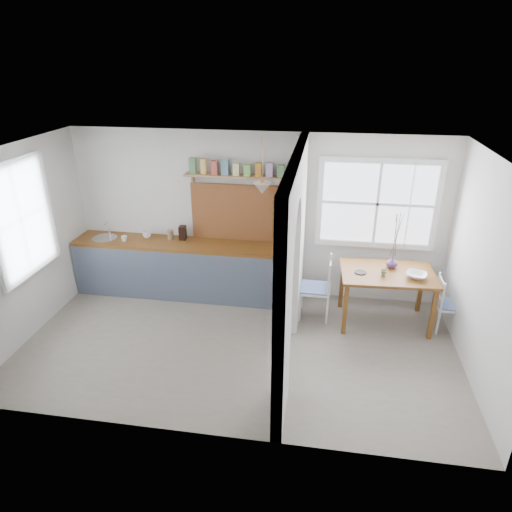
# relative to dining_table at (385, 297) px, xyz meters

# --- Properties ---
(floor) EXTENTS (5.80, 3.20, 0.01)m
(floor) POSITION_rel_dining_table_xyz_m (-1.98, -0.92, -0.40)
(floor) COLOR #6E675C
(floor) RESTS_ON ground
(ceiling) EXTENTS (5.80, 3.20, 0.01)m
(ceiling) POSITION_rel_dining_table_xyz_m (-1.98, -0.92, 2.20)
(ceiling) COLOR silver
(ceiling) RESTS_ON walls
(walls) EXTENTS (5.81, 3.21, 2.60)m
(walls) POSITION_rel_dining_table_xyz_m (-1.98, -0.92, 0.90)
(walls) COLOR silver
(walls) RESTS_ON floor
(partition) EXTENTS (0.12, 3.20, 2.60)m
(partition) POSITION_rel_dining_table_xyz_m (-1.28, -0.86, 1.05)
(partition) COLOR silver
(partition) RESTS_ON floor
(kitchen_window) EXTENTS (0.10, 1.16, 1.50)m
(kitchen_window) POSITION_rel_dining_table_xyz_m (-4.85, -0.92, 1.25)
(kitchen_window) COLOR white
(kitchen_window) RESTS_ON walls
(nook_window) EXTENTS (1.76, 0.10, 1.30)m
(nook_window) POSITION_rel_dining_table_xyz_m (-0.18, 0.64, 1.20)
(nook_window) COLOR white
(nook_window) RESTS_ON walls
(counter) EXTENTS (3.50, 0.60, 0.90)m
(counter) POSITION_rel_dining_table_xyz_m (-3.11, 0.40, 0.05)
(counter) COLOR brown
(counter) RESTS_ON floor
(sink) EXTENTS (0.40, 0.40, 0.02)m
(sink) POSITION_rel_dining_table_xyz_m (-4.41, 0.38, 0.49)
(sink) COLOR #BABABC
(sink) RESTS_ON counter
(backsplash) EXTENTS (1.65, 0.03, 0.90)m
(backsplash) POSITION_rel_dining_table_xyz_m (-2.18, 0.65, 0.95)
(backsplash) COLOR brown
(backsplash) RESTS_ON walls
(shelf) EXTENTS (1.75, 0.20, 0.21)m
(shelf) POSITION_rel_dining_table_xyz_m (-2.18, 0.57, 1.61)
(shelf) COLOR #B08153
(shelf) RESTS_ON walls
(pendant_lamp) EXTENTS (0.26, 0.26, 0.16)m
(pendant_lamp) POSITION_rel_dining_table_xyz_m (-1.83, 0.23, 1.48)
(pendant_lamp) COLOR silver
(pendant_lamp) RESTS_ON ceiling
(utensil_rail) EXTENTS (0.02, 0.50, 0.02)m
(utensil_rail) POSITION_rel_dining_table_xyz_m (-1.37, -0.02, 1.05)
(utensil_rail) COLOR #BABABC
(utensil_rail) RESTS_ON partition
(dining_table) EXTENTS (1.34, 0.93, 0.81)m
(dining_table) POSITION_rel_dining_table_xyz_m (0.00, 0.00, 0.00)
(dining_table) COLOR brown
(dining_table) RESTS_ON floor
(chair_left) EXTENTS (0.45, 0.45, 0.95)m
(chair_left) POSITION_rel_dining_table_xyz_m (-1.00, 0.00, 0.07)
(chair_left) COLOR silver
(chair_left) RESTS_ON floor
(chair_right) EXTENTS (0.37, 0.37, 0.81)m
(chair_right) POSITION_rel_dining_table_xyz_m (0.89, -0.07, 0.00)
(chair_right) COLOR silver
(chair_right) RESTS_ON floor
(kettle) EXTENTS (0.22, 0.20, 0.22)m
(kettle) POSITION_rel_dining_table_xyz_m (-1.51, 0.30, 0.60)
(kettle) COLOR silver
(kettle) RESTS_ON counter
(mug_a) EXTENTS (0.10, 0.10, 0.09)m
(mug_a) POSITION_rel_dining_table_xyz_m (-4.03, 0.29, 0.54)
(mug_a) COLOR silver
(mug_a) RESTS_ON counter
(mug_b) EXTENTS (0.16, 0.16, 0.11)m
(mug_b) POSITION_rel_dining_table_xyz_m (-3.74, 0.50, 0.55)
(mug_b) COLOR silver
(mug_b) RESTS_ON counter
(knife_block) EXTENTS (0.11, 0.15, 0.22)m
(knife_block) POSITION_rel_dining_table_xyz_m (-3.15, 0.53, 0.61)
(knife_block) COLOR black
(knife_block) RESTS_ON counter
(jar) EXTENTS (0.12, 0.12, 0.15)m
(jar) POSITION_rel_dining_table_xyz_m (-3.34, 0.51, 0.57)
(jar) COLOR olive
(jar) RESTS_ON counter
(towel_magenta) EXTENTS (0.02, 0.03, 0.60)m
(towel_magenta) POSITION_rel_dining_table_xyz_m (-1.40, 0.04, -0.13)
(towel_magenta) COLOR #DC3D83
(towel_magenta) RESTS_ON counter
(towel_orange) EXTENTS (0.02, 0.03, 0.54)m
(towel_orange) POSITION_rel_dining_table_xyz_m (-1.40, 0.02, -0.15)
(towel_orange) COLOR orange
(towel_orange) RESTS_ON counter
(bowl) EXTENTS (0.34, 0.34, 0.07)m
(bowl) POSITION_rel_dining_table_xyz_m (0.36, -0.11, 0.44)
(bowl) COLOR white
(bowl) RESTS_ON dining_table
(table_cup) EXTENTS (0.10, 0.10, 0.08)m
(table_cup) POSITION_rel_dining_table_xyz_m (-0.07, -0.11, 0.44)
(table_cup) COLOR #5C8957
(table_cup) RESTS_ON dining_table
(plate) EXTENTS (0.21, 0.21, 0.01)m
(plate) POSITION_rel_dining_table_xyz_m (-0.39, -0.08, 0.41)
(plate) COLOR black
(plate) RESTS_ON dining_table
(vase) EXTENTS (0.21, 0.21, 0.17)m
(vase) POSITION_rel_dining_table_xyz_m (0.06, 0.16, 0.49)
(vase) COLOR #5A3874
(vase) RESTS_ON dining_table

